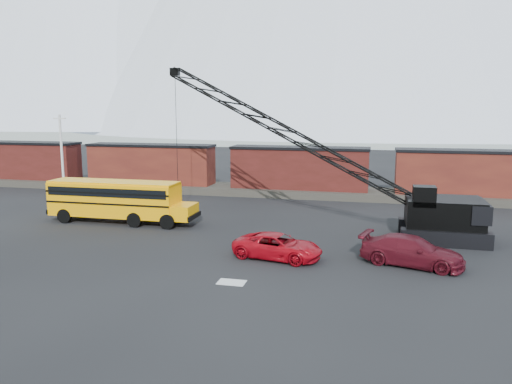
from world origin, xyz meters
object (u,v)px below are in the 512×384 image
school_bus (118,199)px  crawler_crane (290,134)px  red_pickup (278,246)px  maroon_suv (412,251)px

school_bus → crawler_crane: (12.73, 2.42, 4.98)m
red_pickup → school_bus: bearing=76.0°
maroon_suv → crawler_crane: 13.12m
crawler_crane → school_bus: bearing=-169.2°
school_bus → maroon_suv: bearing=-15.3°
red_pickup → crawler_crane: 10.59m
maroon_suv → school_bus: bearing=90.2°
school_bus → red_pickup: size_ratio=2.25×
maroon_suv → crawler_crane: size_ratio=0.24×
school_bus → red_pickup: (13.57, -6.23, -1.07)m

